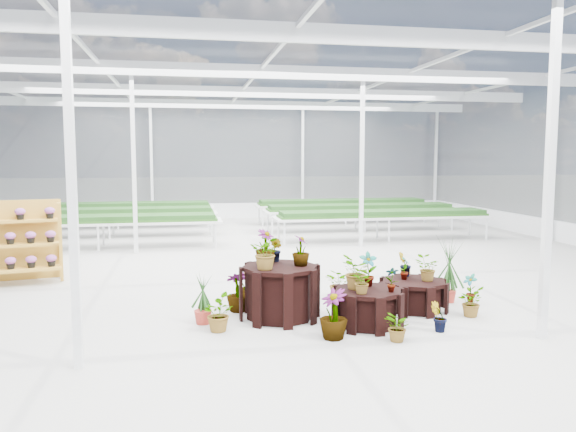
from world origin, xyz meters
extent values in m
plane|color=gray|center=(0.00, 0.00, 0.00)|extent=(24.00, 24.00, 0.00)
cylinder|color=black|center=(-0.35, -2.43, 0.41)|extent=(1.23, 1.23, 0.81)
cylinder|color=black|center=(0.85, -3.03, 0.27)|extent=(1.04, 1.04, 0.54)
cylinder|color=black|center=(1.85, -2.33, 0.24)|extent=(1.17, 1.17, 0.48)
imported|color=#1B3E16|center=(-0.54, -2.23, 1.08)|extent=(0.42, 0.42, 0.54)
imported|color=#1B3E16|center=(-0.04, -2.48, 1.05)|extent=(0.28, 0.28, 0.47)
imported|color=#1B3E16|center=(-0.35, -2.10, 1.01)|extent=(0.25, 0.27, 0.39)
imported|color=#1B3E16|center=(-0.59, -2.68, 1.06)|extent=(0.56, 0.52, 0.50)
imported|color=#1B3E16|center=(0.68, -3.01, 0.80)|extent=(0.43, 0.49, 0.51)
imported|color=#1B3E16|center=(1.13, -3.25, 0.72)|extent=(0.21, 0.16, 0.37)
imported|color=#1B3E16|center=(0.91, -2.84, 0.80)|extent=(0.29, 0.21, 0.52)
imported|color=#1B3E16|center=(0.68, -3.28, 0.71)|extent=(0.32, 0.35, 0.34)
imported|color=#1B3E16|center=(1.72, -2.26, 0.69)|extent=(0.23, 0.26, 0.42)
imported|color=#1B3E16|center=(2.03, -2.41, 0.69)|extent=(0.48, 0.45, 0.41)
imported|color=#1B3E16|center=(1.80, -2.04, 0.69)|extent=(0.27, 0.24, 0.41)
imported|color=#1B3E16|center=(-1.33, -2.90, 0.26)|extent=(0.48, 0.53, 0.52)
imported|color=#1B3E16|center=(-0.94, -1.92, 0.32)|extent=(0.39, 0.39, 0.64)
imported|color=#1B3E16|center=(0.20, -3.52, 0.34)|extent=(0.52, 0.52, 0.68)
imported|color=#1B3E16|center=(1.02, -3.80, 0.20)|extent=(0.37, 0.41, 0.40)
imported|color=#1B3E16|center=(1.73, -3.50, 0.21)|extent=(0.24, 0.19, 0.43)
imported|color=#1B3E16|center=(2.56, -2.85, 0.23)|extent=(0.54, 0.54, 0.46)
imported|color=#1B3E16|center=(3.00, -2.04, 0.24)|extent=(0.26, 0.30, 0.48)
imported|color=#1B3E16|center=(2.04, -1.45, 0.25)|extent=(0.24, 0.29, 0.50)
imported|color=#1B3E16|center=(0.88, -1.39, 0.25)|extent=(0.56, 0.59, 0.51)
imported|color=#1B3E16|center=(-0.75, -1.37, 0.29)|extent=(0.45, 0.45, 0.57)
camera|label=1|loc=(-1.74, -10.67, 2.45)|focal=35.00mm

